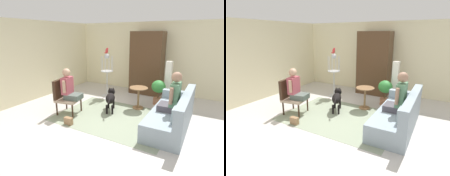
{
  "view_description": "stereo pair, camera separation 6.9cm",
  "coord_description": "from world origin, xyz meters",
  "views": [
    {
      "loc": [
        2.17,
        -3.94,
        2.1
      ],
      "look_at": [
        -0.01,
        -0.16,
        0.85
      ],
      "focal_mm": 30.2,
      "sensor_mm": 36.0,
      "label": 1
    },
    {
      "loc": [
        2.23,
        -3.9,
        2.1
      ],
      "look_at": [
        -0.01,
        -0.16,
        0.85
      ],
      "focal_mm": 30.2,
      "sensor_mm": 36.0,
      "label": 2
    }
  ],
  "objects": [
    {
      "name": "bird_cage_stand",
      "position": [
        -1.14,
        1.44,
        0.79
      ],
      "size": [
        0.41,
        0.41,
        1.48
      ],
      "color": "silver",
      "rests_on": "ground"
    },
    {
      "name": "ground_plane",
      "position": [
        0.0,
        0.0,
        0.0
      ],
      "size": [
        7.28,
        7.28,
        0.0
      ],
      "primitive_type": "plane",
      "color": "beige"
    },
    {
      "name": "armchair",
      "position": [
        -1.38,
        -0.38,
        0.53
      ],
      "size": [
        0.68,
        0.68,
        0.94
      ],
      "color": "#382316",
      "rests_on": "ground"
    },
    {
      "name": "back_wall",
      "position": [
        0.0,
        2.85,
        1.27
      ],
      "size": [
        6.67,
        0.12,
        2.53
      ],
      "primitive_type": "cube",
      "color": "beige",
      "rests_on": "ground"
    },
    {
      "name": "parrot",
      "position": [
        -1.14,
        1.44,
        1.57
      ],
      "size": [
        0.17,
        0.1,
        0.19
      ],
      "color": "red",
      "rests_on": "bird_cage_stand"
    },
    {
      "name": "couch",
      "position": [
        1.38,
        0.25,
        0.29
      ],
      "size": [
        0.87,
        2.09,
        0.84
      ],
      "color": "#8EA0AD",
      "rests_on": "ground"
    },
    {
      "name": "handbag",
      "position": [
        -0.81,
        -0.88,
        0.09
      ],
      "size": [
        0.21,
        0.1,
        0.18
      ],
      "primitive_type": "cube",
      "color": "#99724C",
      "rests_on": "ground"
    },
    {
      "name": "left_wall",
      "position": [
        -3.1,
        0.3,
        1.27
      ],
      "size": [
        0.12,
        6.18,
        2.53
      ],
      "primitive_type": "cube",
      "color": "beige",
      "rests_on": "ground"
    },
    {
      "name": "column_lamp",
      "position": [
        0.82,
        1.92,
        0.64
      ],
      "size": [
        0.2,
        0.2,
        1.3
      ],
      "color": "#4C4742",
      "rests_on": "ground"
    },
    {
      "name": "armoire_cabinet",
      "position": [
        -0.09,
        2.44,
        1.1
      ],
      "size": [
        1.13,
        0.56,
        2.2
      ],
      "primitive_type": "cube",
      "color": "#4C331E",
      "rests_on": "ground"
    },
    {
      "name": "dog",
      "position": [
        -0.38,
        0.39,
        0.38
      ],
      "size": [
        0.5,
        0.86,
        0.6
      ],
      "color": "black",
      "rests_on": "ground"
    },
    {
      "name": "person_on_couch",
      "position": [
        1.34,
        0.22,
        0.78
      ],
      "size": [
        0.47,
        0.58,
        0.91
      ],
      "color": "#4D4852"
    },
    {
      "name": "area_rug",
      "position": [
        -0.05,
        0.03,
        0.0
      ],
      "size": [
        2.9,
        2.07,
        0.01
      ],
      "primitive_type": "cube",
      "color": "gray",
      "rests_on": "ground"
    },
    {
      "name": "potted_plant",
      "position": [
        0.65,
        1.52,
        0.48
      ],
      "size": [
        0.42,
        0.42,
        0.76
      ],
      "color": "#996047",
      "rests_on": "ground"
    },
    {
      "name": "person_on_armchair",
      "position": [
        -1.21,
        -0.35,
        0.75
      ],
      "size": [
        0.53,
        0.51,
        0.81
      ],
      "color": "#515E56"
    },
    {
      "name": "round_end_table",
      "position": [
        0.25,
        0.92,
        0.41
      ],
      "size": [
        0.52,
        0.52,
        0.63
      ],
      "color": "olive",
      "rests_on": "ground"
    }
  ]
}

